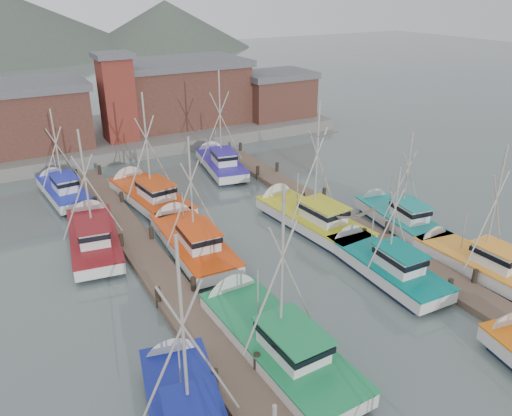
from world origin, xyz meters
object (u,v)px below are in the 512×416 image
boat_4 (270,337)px  boat_12 (147,195)px  boat_8 (190,240)px  lookout_tower (117,97)px

boat_4 → boat_12: size_ratio=1.02×
boat_8 → boat_12: (-0.00, 8.63, 0.00)m
lookout_tower → boat_4: bearing=-94.3°
boat_12 → lookout_tower: bearing=75.0°
boat_12 → boat_4: bearing=-98.2°
boat_8 → boat_4: bearing=-89.9°
lookout_tower → boat_4: (-2.57, -33.76, -4.87)m
boat_4 → boat_12: bearing=86.9°
lookout_tower → boat_12: lookout_tower is taller
boat_4 → boat_12: 19.47m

